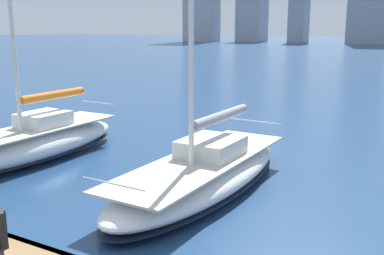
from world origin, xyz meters
TOP-DOWN VIEW (x-y plane):
  - sailboat_grey at (-0.65, -7.37)m, footprint 3.07×9.39m
  - sailboat_orange at (6.82, -7.26)m, footprint 2.60×8.42m

SIDE VIEW (x-z plane):
  - sailboat_grey at x=-0.65m, z-range -4.11..5.32m
  - sailboat_orange at x=6.82m, z-range -4.82..6.25m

